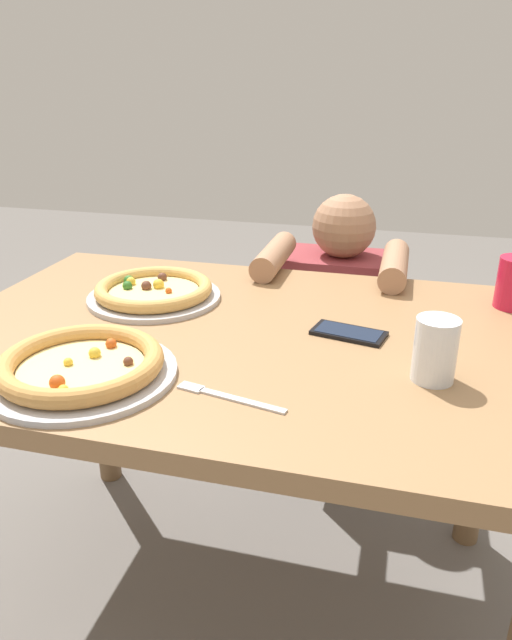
% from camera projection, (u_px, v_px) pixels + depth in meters
% --- Properties ---
extents(ground_plane, '(8.00, 8.00, 0.00)m').
position_uv_depth(ground_plane, '(244.00, 595.00, 1.54)').
color(ground_plane, '#66605B').
extents(dining_table, '(1.30, 0.89, 0.75)m').
position_uv_depth(dining_table, '(242.00, 376.00, 1.29)').
color(dining_table, '#936D47').
rests_on(dining_table, ground).
extents(pizza_near, '(0.34, 0.34, 0.05)m').
position_uv_depth(pizza_near, '(81.00, 366.00, 1.05)').
color(pizza_near, '#B7B7BC').
rests_on(pizza_near, dining_table).
extents(pizza_far, '(0.32, 0.32, 0.04)m').
position_uv_depth(pizza_far, '(154.00, 291.00, 1.42)').
color(pizza_far, '#B7B7BC').
rests_on(pizza_far, dining_table).
extents(water_cup_clear, '(0.08, 0.08, 0.12)m').
position_uv_depth(water_cup_clear, '(435.00, 349.00, 1.03)').
color(water_cup_clear, silver).
rests_on(water_cup_clear, dining_table).
extents(fork, '(0.20, 0.06, 0.00)m').
position_uv_depth(fork, '(225.00, 396.00, 1.00)').
color(fork, silver).
rests_on(fork, dining_table).
extents(cell_phone, '(0.16, 0.10, 0.01)m').
position_uv_depth(cell_phone, '(349.00, 333.00, 1.23)').
color(cell_phone, black).
rests_on(cell_phone, dining_table).
extents(diner_seated, '(0.40, 0.52, 0.92)m').
position_uv_depth(diner_seated, '(337.00, 347.00, 1.94)').
color(diner_seated, '#333847').
rests_on(diner_seated, ground).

